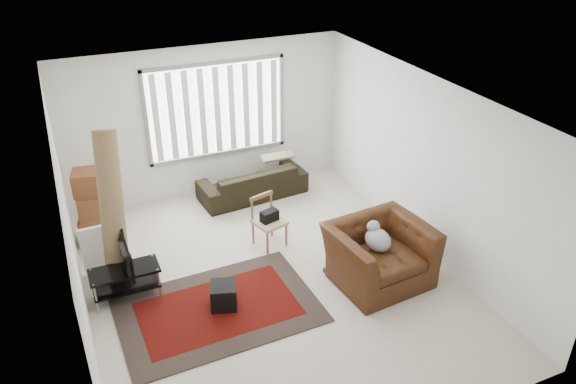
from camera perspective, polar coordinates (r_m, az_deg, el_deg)
name	(u,v)px	position (r m, az deg, el deg)	size (l,w,h in m)	color
room	(257,154)	(7.71, -3.15, 3.83)	(6.00, 6.02, 2.71)	beige
persian_rug	(218,309)	(7.73, -7.11, -11.72)	(2.66, 1.81, 0.02)	black
tv_stand	(125,277)	(7.99, -16.21, -8.32)	(0.92, 0.42, 0.46)	black
tv	(122,257)	(7.80, -16.55, -6.30)	(0.75, 0.10, 0.43)	black
subwoofer	(224,295)	(7.65, -6.55, -10.39)	(0.34, 0.34, 0.34)	black
moving_boxes	(94,210)	(9.23, -19.12, -1.70)	(0.58, 0.54, 1.23)	brown
white_flatpack	(102,249)	(8.59, -18.36, -5.54)	(0.58, 0.08, 0.73)	silver
rolled_rug	(112,210)	(8.05, -17.44, -1.76)	(0.33, 0.33, 2.19)	brown
sofa	(252,177)	(10.14, -3.64, 1.49)	(1.93, 0.84, 0.74)	black
side_chair	(269,219)	(8.70, -1.98, -2.76)	(0.54, 0.54, 0.82)	tan
armchair	(380,251)	(8.01, 9.31, -5.90)	(1.44, 1.28, 0.99)	#3C1E0C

